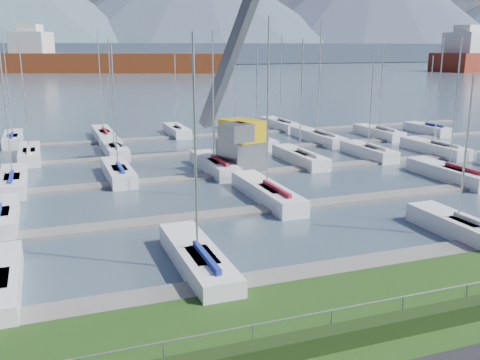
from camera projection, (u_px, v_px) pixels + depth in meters
name	position (u px, v px, depth m)	size (l,w,h in m)	color
water	(61.00, 69.00, 255.97)	(800.00, 540.00, 0.20)	#445463
hedge	(362.00, 332.00, 18.90)	(80.00, 0.70, 0.70)	black
fence	(357.00, 305.00, 19.05)	(0.04, 0.04, 80.00)	#969A9E
foothill	(55.00, 54.00, 318.09)	(900.00, 80.00, 12.00)	#3C4557
docks	(180.00, 179.00, 43.05)	(90.00, 41.60, 0.25)	slate
crane	(242.00, 105.00, 45.76)	(7.18, 13.09, 22.35)	slate
cargo_ship_mid	(103.00, 63.00, 221.22)	(95.87, 52.34, 21.50)	brown
sailboat_fleet	(161.00, 105.00, 44.89)	(73.78, 49.76, 13.56)	beige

